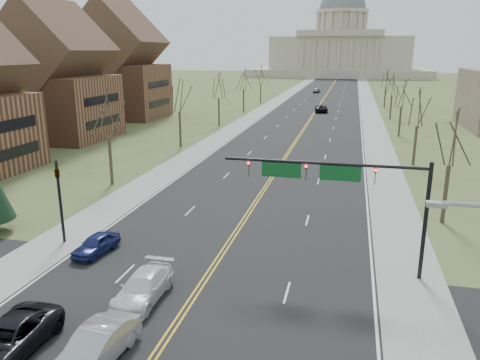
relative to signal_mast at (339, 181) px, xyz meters
The scene contains 28 objects.
road 96.96m from the signal_mast, 94.41° to the left, with size 20.00×380.00×0.01m, color black.
cross_road 12.03m from the signal_mast, 134.80° to the right, with size 120.00×14.00×0.01m, color black.
sidewalk_left 98.61m from the signal_mast, 101.39° to the left, with size 4.00×380.00×0.03m, color gray.
sidewalk_right 96.78m from the signal_mast, 87.30° to the left, with size 4.00×380.00×0.03m, color gray.
center_line 96.96m from the signal_mast, 94.41° to the left, with size 0.42×380.00×0.01m, color gold.
edge_line_left 98.20m from the signal_mast, 100.13° to the left, with size 0.15×380.00×0.01m, color silver.
edge_line_right 96.70m from the signal_mast, 88.60° to the left, with size 0.15×380.00×0.01m, color silver.
capitol 236.68m from the signal_mast, 91.80° to the left, with size 90.00×60.00×50.00m.
signal_mast is the anchor object (origin of this frame).
signal_left 19.06m from the signal_mast, behind, with size 0.32×0.36×6.00m.
tree_r_0 13.26m from the signal_mast, 52.51° to the left, with size 3.74×3.74×8.50m.
tree_l_0 27.17m from the signal_mast, 147.71° to the left, with size 3.96×3.96×9.00m.
tree_r_1 31.56m from the signal_mast, 75.21° to the left, with size 3.74×3.74×8.50m.
tree_l_1 41.45m from the signal_mast, 123.63° to the left, with size 3.96×3.96×9.00m.
tree_r_2 51.15m from the signal_mast, 80.94° to the left, with size 3.74×3.74×8.50m.
tree_l_2 59.15m from the signal_mast, 112.83° to the left, with size 3.96×3.96×9.00m.
tree_r_3 70.96m from the signal_mast, 83.48° to the left, with size 3.74×3.74×8.50m.
tree_l_3 77.96m from the signal_mast, 107.12° to the left, with size 3.96×3.96×9.00m.
tree_r_4 90.86m from the signal_mast, 84.91° to the left, with size 3.74×3.74×8.50m.
tree_l_4 97.25m from the signal_mast, 103.65° to the left, with size 3.96×3.96×9.00m.
bldg_left_mid 56.81m from the signal_mast, 139.96° to the left, with size 15.10×14.28×20.75m.
bldg_left_far 75.76m from the signal_mast, 126.91° to the left, with size 17.10×14.28×23.25m.
car_sb_inner_lead 15.91m from the signal_mast, 129.84° to the right, with size 1.71×4.90×1.62m, color #A8ABB0.
car_sb_outer_lead 18.98m from the signal_mast, 139.25° to the right, with size 2.58×5.61×1.56m, color black.
car_sb_inner_second 12.76m from the signal_mast, 148.62° to the right, with size 2.08×5.11×1.48m, color silver.
car_sb_outer_second 16.54m from the signal_mast, behind, with size 1.57×3.89×1.33m, color navy.
car_far_nb 78.76m from the signal_mast, 94.46° to the left, with size 2.73×5.91×1.64m, color black.
car_far_sb 127.67m from the signal_mast, 94.90° to the left, with size 1.77×4.40×1.50m, color #54565C.
Camera 1 is at (7.93, -13.79, 13.24)m, focal length 35.00 mm.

